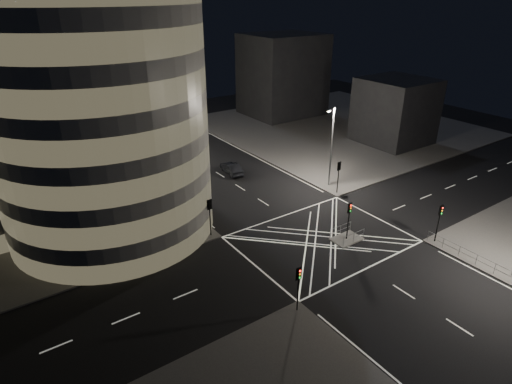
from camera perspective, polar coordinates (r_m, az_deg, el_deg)
ground at (r=43.53m, az=8.69°, el=-6.24°), size 120.00×120.00×0.00m
sidewalk_far_right at (r=80.03m, az=10.93°, el=8.61°), size 42.00×42.00×0.15m
central_island at (r=43.86m, az=11.96°, el=-6.16°), size 3.00×2.00×0.15m
office_tower_curved at (r=46.50m, az=-27.56°, el=10.20°), size 30.00×29.00×27.20m
building_right_far at (r=85.75m, az=3.56°, el=15.34°), size 14.00×12.00×15.00m
building_right_near at (r=72.52m, az=18.03°, el=10.26°), size 10.00×10.00×10.00m
building_far_end at (r=88.29m, az=-20.44°, el=15.04°), size 18.00×8.00×18.00m
tree_a at (r=42.49m, az=-9.78°, el=0.63°), size 4.64×4.64×7.61m
tree_b at (r=47.80m, az=-12.86°, el=2.51°), size 5.01×5.01×7.27m
tree_c at (r=52.87m, az=-15.48°, el=5.19°), size 4.24×4.24×7.47m
tree_d at (r=58.19m, az=-17.61°, el=7.16°), size 4.62×4.62×8.07m
tree_e at (r=64.05m, az=-19.20°, el=7.49°), size 3.79×3.79×6.46m
traffic_signal_fl at (r=42.33m, az=-6.20°, el=-2.51°), size 0.55×0.22×4.00m
traffic_signal_nl at (r=32.79m, az=5.68°, el=-11.72°), size 0.55×0.22×4.00m
traffic_signal_fr at (r=52.10m, az=10.97°, el=2.70°), size 0.55×0.22×4.00m
traffic_signal_nr at (r=44.70m, az=23.29°, el=-3.01°), size 0.55×0.22×4.00m
traffic_signal_island at (r=42.47m, az=12.31°, el=-2.89°), size 0.55×0.22×4.00m
street_lamp_left_near at (r=45.22m, az=-10.26°, el=2.79°), size 1.25×0.25×10.00m
street_lamp_left_far at (r=61.23m, az=-17.57°, el=8.04°), size 1.25×0.25×10.00m
street_lamp_right_far at (r=53.04m, az=10.02°, el=6.24°), size 1.25×0.25×10.00m
railing_near_right at (r=43.30m, az=28.26°, el=-8.45°), size 0.06×11.70×1.10m
railing_island_south at (r=43.03m, az=12.90°, el=-5.95°), size 2.80×0.06×1.10m
railing_island_north at (r=44.06m, az=11.20°, el=-4.98°), size 2.80×0.06×1.10m
sedan at (r=57.87m, az=-3.29°, el=3.16°), size 2.15×4.69×1.49m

